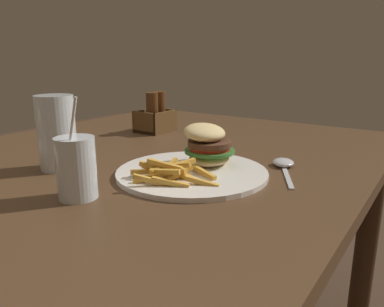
{
  "coord_description": "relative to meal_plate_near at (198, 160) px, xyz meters",
  "views": [
    {
      "loc": [
        -0.53,
        -0.62,
        0.96
      ],
      "look_at": [
        0.09,
        -0.19,
        0.76
      ],
      "focal_mm": 35.0,
      "sensor_mm": 36.0,
      "label": 1
    }
  ],
  "objects": [
    {
      "name": "dining_table",
      "position": [
        -0.12,
        0.19,
        -0.11
      ],
      "size": [
        1.66,
        1.05,
        0.72
      ],
      "color": "#4C331E",
      "rests_on": "ground_plane"
    },
    {
      "name": "meal_plate_near",
      "position": [
        0.0,
        0.0,
        0.0
      ],
      "size": [
        0.32,
        0.32,
        0.1
      ],
      "color": "white",
      "rests_on": "dining_table"
    },
    {
      "name": "beer_glass",
      "position": [
        -0.15,
        0.27,
        0.05
      ],
      "size": [
        0.08,
        0.08,
        0.16
      ],
      "color": "silver",
      "rests_on": "dining_table"
    },
    {
      "name": "juice_glass",
      "position": [
        -0.24,
        0.09,
        0.02
      ],
      "size": [
        0.07,
        0.07,
        0.18
      ],
      "color": "silver",
      "rests_on": "dining_table"
    },
    {
      "name": "spoon",
      "position": [
        0.14,
        -0.14,
        -0.02
      ],
      "size": [
        0.18,
        0.11,
        0.02
      ],
      "rotation": [
        0.0,
        0.0,
        0.47
      ],
      "color": "silver",
      "rests_on": "dining_table"
    },
    {
      "name": "condiment_caddy",
      "position": [
        0.29,
        0.36,
        0.02
      ],
      "size": [
        0.12,
        0.1,
        0.13
      ],
      "color": "brown",
      "rests_on": "dining_table"
    }
  ]
}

